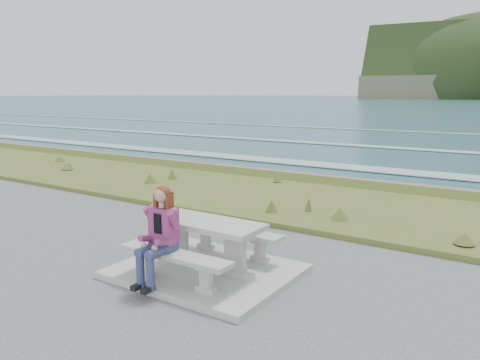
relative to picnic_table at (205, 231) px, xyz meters
The scene contains 8 objects.
concrete_slab 0.63m from the picnic_table, behind, with size 2.60×2.10×0.10m, color gray.
picnic_table is the anchor object (origin of this frame).
bench_landward 0.74m from the picnic_table, 90.00° to the right, with size 1.80×0.35×0.45m.
bench_seaward 0.74m from the picnic_table, 90.00° to the left, with size 1.80×0.35×0.45m.
grass_verge 5.05m from the picnic_table, 90.00° to the left, with size 160.00×4.50×0.22m, color #475A22.
shore_drop 7.93m from the picnic_table, 90.00° to the left, with size 160.00×0.80×2.20m, color #655F4C.
ocean 25.21m from the picnic_table, 90.00° to the left, with size 1600.00×1600.00×0.09m.
seated_woman 0.86m from the picnic_table, 104.12° to the right, with size 0.39×0.68×1.37m.
Camera 1 is at (4.16, -5.36, 2.73)m, focal length 35.00 mm.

